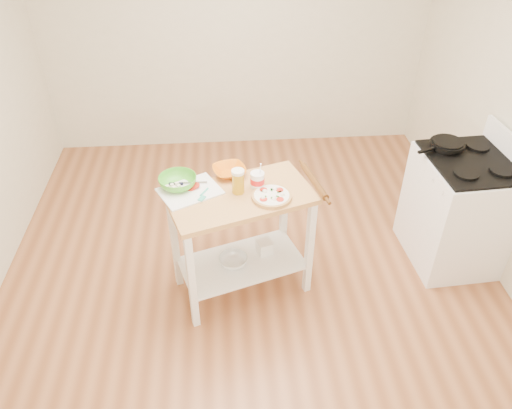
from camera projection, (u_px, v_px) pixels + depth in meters
The scene contains 15 objects.
room_shell at pixel (250, 131), 3.23m from camera, with size 4.04×4.54×2.74m.
prep_island at pixel (241, 224), 3.60m from camera, with size 1.11×0.82×0.90m.
gas_stove at pixel (457, 210), 4.00m from camera, with size 0.68×0.78×1.11m.
skillet at pixel (447, 144), 3.84m from camera, with size 0.40×0.27×0.03m.
pizza at pixel (272, 196), 3.40m from camera, with size 0.28×0.28×0.04m.
cutting_board at pixel (189, 191), 3.46m from camera, with size 0.49×0.45×0.04m.
spatula at pixel (203, 195), 3.41m from camera, with size 0.08×0.15×0.01m.
knife at pixel (183, 184), 3.52m from camera, with size 0.27×0.03×0.01m.
orange_bowl at pixel (229, 171), 3.62m from camera, with size 0.23×0.23×0.06m, color orange.
green_bowl at pixel (178, 182), 3.49m from camera, with size 0.27×0.27×0.08m, color green.
beer_pint at pixel (238, 181), 3.41m from camera, with size 0.09×0.09×0.18m.
yogurt_tub at pixel (257, 180), 3.47m from camera, with size 0.10×0.10×0.21m.
rolling_pin at pixel (314, 181), 3.52m from camera, with size 0.05×0.05×0.42m, color #5A3514.
shelf_glass_bowl at pixel (233, 261), 3.79m from camera, with size 0.22×0.22×0.07m, color silver.
shelf_bin at pixel (264, 247), 3.88m from camera, with size 0.11×0.11×0.11m, color white.
Camera 1 is at (-0.18, -2.87, 2.91)m, focal length 35.00 mm.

